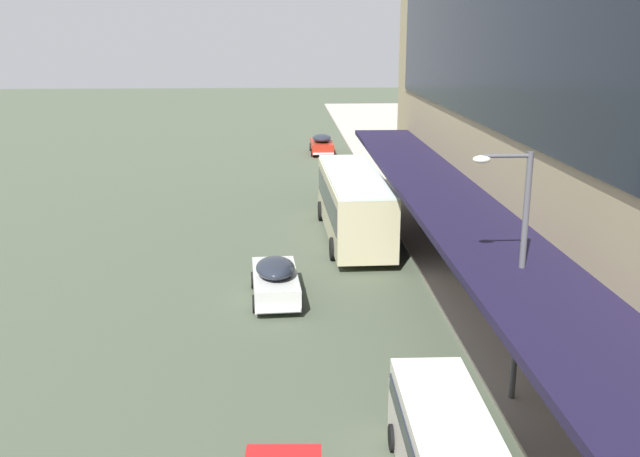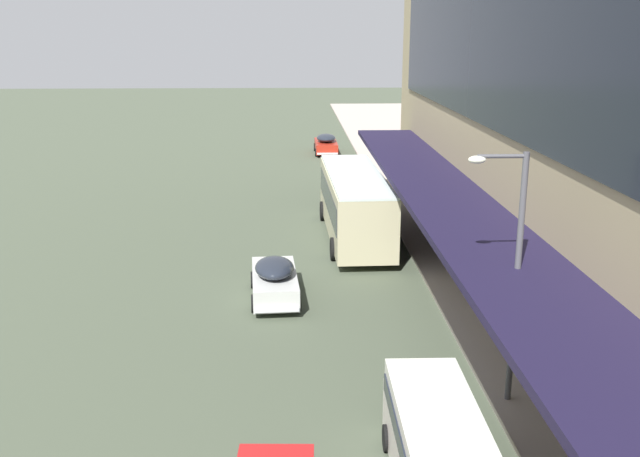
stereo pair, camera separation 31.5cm
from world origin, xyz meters
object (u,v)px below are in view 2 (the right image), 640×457
transit_bus_kerbside_front (355,201)px  sedan_trailing_mid (275,279)px  street_lamp (511,260)px  vw_van (434,435)px  sedan_trailing_near (326,144)px

transit_bus_kerbside_front → sedan_trailing_mid: bearing=-114.8°
sedan_trailing_mid → street_lamp: (6.20, -7.98, 3.26)m
transit_bus_kerbside_front → street_lamp: bearing=-80.8°
sedan_trailing_mid → street_lamp: street_lamp is taller
transit_bus_kerbside_front → vw_van: (0.10, -19.05, -0.73)m
sedan_trailing_mid → street_lamp: size_ratio=0.65×
sedan_trailing_near → vw_van: bearing=-89.6°
sedan_trailing_mid → vw_van: size_ratio=0.95×
transit_bus_kerbside_front → sedan_trailing_near: size_ratio=2.25×
vw_van → street_lamp: size_ratio=0.69×
sedan_trailing_mid → street_lamp: bearing=-52.2°
sedan_trailing_mid → sedan_trailing_near: size_ratio=0.93×
sedan_trailing_mid → vw_van: bearing=-71.6°
sedan_trailing_mid → street_lamp: 10.62m
sedan_trailing_near → street_lamp: street_lamp is taller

